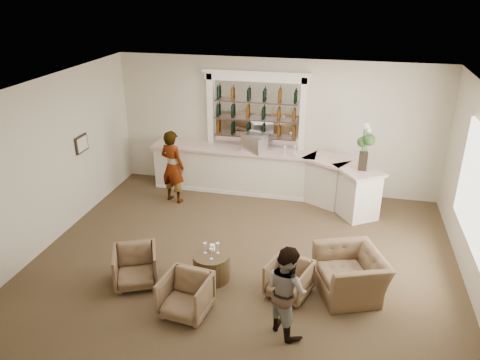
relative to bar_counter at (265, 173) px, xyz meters
name	(u,v)px	position (x,y,z in m)	size (l,w,h in m)	color
ground	(245,259)	(0.16, -3.00, -0.57)	(8.00, 8.00, 0.00)	brown
room_shell	(262,134)	(0.33, -2.29, 1.77)	(8.04, 7.02, 3.32)	beige
bar_counter	(265,173)	(0.00, 0.00, 0.00)	(5.72, 1.80, 1.14)	silver
back_bar_alcove	(256,111)	(-0.34, 0.41, 1.46)	(2.64, 0.25, 3.00)	white
cocktail_table	(212,267)	(-0.28, -3.73, -0.32)	(0.67, 0.67, 0.50)	#493720
sommelier	(173,167)	(-2.09, -0.83, 0.32)	(0.65, 0.43, 1.78)	gray
guest	(287,290)	(1.20, -4.76, 0.16)	(0.72, 0.56, 1.48)	gray
armchair_left	(136,267)	(-1.55, -4.18, -0.23)	(0.74, 0.76, 0.69)	brown
armchair_center	(186,295)	(-0.42, -4.74, -0.23)	(0.74, 0.76, 0.69)	brown
armchair_right	(289,279)	(1.13, -3.88, -0.26)	(0.68, 0.70, 0.64)	brown
armchair_far	(350,274)	(2.14, -3.58, -0.19)	(1.17, 1.02, 0.76)	brown
espresso_machine	(255,142)	(-0.27, 0.00, 0.79)	(0.51, 0.43, 0.45)	silver
flower_vase	(365,144)	(2.27, -0.63, 1.16)	(0.28, 0.28, 1.06)	black
wine_glass_bar_left	(285,150)	(0.48, -0.06, 0.67)	(0.07, 0.07, 0.21)	white
wine_glass_bar_right	(295,150)	(0.72, 0.01, 0.67)	(0.07, 0.07, 0.21)	white
wine_glass_tbl_a	(205,248)	(-0.40, -3.70, 0.03)	(0.07, 0.07, 0.21)	white
wine_glass_tbl_b	(218,248)	(-0.18, -3.65, 0.03)	(0.07, 0.07, 0.21)	white
wine_glass_tbl_c	(211,254)	(-0.24, -3.86, 0.03)	(0.07, 0.07, 0.21)	white
napkin_holder	(212,248)	(-0.30, -3.59, -0.01)	(0.08, 0.08, 0.12)	white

